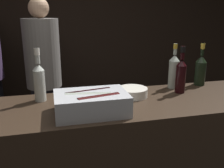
{
  "coord_description": "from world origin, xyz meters",
  "views": [
    {
      "loc": [
        -0.37,
        -1.16,
        1.59
      ],
      "look_at": [
        0.0,
        0.34,
        1.14
      ],
      "focal_mm": 40.0,
      "sensor_mm": 36.0,
      "label": 1
    }
  ],
  "objects_px": {
    "rose_wine_bottle": "(174,70)",
    "champagne_bottle": "(200,69)",
    "white_wine_bottle": "(39,80)",
    "ice_bin_with_bottles": "(91,102)",
    "bowl_white": "(133,92)",
    "red_wine_bottle_black_foil": "(181,74)",
    "person_in_hoodie": "(44,71)"
  },
  "relations": [
    {
      "from": "champagne_bottle",
      "to": "bowl_white",
      "type": "bearing_deg",
      "value": -166.82
    },
    {
      "from": "rose_wine_bottle",
      "to": "champagne_bottle",
      "type": "bearing_deg",
      "value": 5.14
    },
    {
      "from": "rose_wine_bottle",
      "to": "champagne_bottle",
      "type": "distance_m",
      "value": 0.25
    },
    {
      "from": "red_wine_bottle_black_foil",
      "to": "rose_wine_bottle",
      "type": "bearing_deg",
      "value": 87.18
    },
    {
      "from": "champagne_bottle",
      "to": "person_in_hoodie",
      "type": "relative_size",
      "value": 0.19
    },
    {
      "from": "champagne_bottle",
      "to": "rose_wine_bottle",
      "type": "bearing_deg",
      "value": -174.86
    },
    {
      "from": "bowl_white",
      "to": "champagne_bottle",
      "type": "bearing_deg",
      "value": 13.18
    },
    {
      "from": "ice_bin_with_bottles",
      "to": "bowl_white",
      "type": "height_order",
      "value": "ice_bin_with_bottles"
    },
    {
      "from": "bowl_white",
      "to": "white_wine_bottle",
      "type": "distance_m",
      "value": 0.63
    },
    {
      "from": "bowl_white",
      "to": "rose_wine_bottle",
      "type": "xyz_separation_m",
      "value": [
        0.37,
        0.12,
        0.11
      ]
    },
    {
      "from": "rose_wine_bottle",
      "to": "person_in_hoodie",
      "type": "bearing_deg",
      "value": 132.94
    },
    {
      "from": "champagne_bottle",
      "to": "white_wine_bottle",
      "type": "bearing_deg",
      "value": -176.29
    },
    {
      "from": "person_in_hoodie",
      "to": "bowl_white",
      "type": "bearing_deg",
      "value": 139.19
    },
    {
      "from": "ice_bin_with_bottles",
      "to": "champagne_bottle",
      "type": "height_order",
      "value": "champagne_bottle"
    },
    {
      "from": "rose_wine_bottle",
      "to": "red_wine_bottle_black_foil",
      "type": "bearing_deg",
      "value": -92.82
    },
    {
      "from": "ice_bin_with_bottles",
      "to": "red_wine_bottle_black_foil",
      "type": "relative_size",
      "value": 1.23
    },
    {
      "from": "ice_bin_with_bottles",
      "to": "white_wine_bottle",
      "type": "bearing_deg",
      "value": 135.39
    },
    {
      "from": "red_wine_bottle_black_foil",
      "to": "person_in_hoodie",
      "type": "relative_size",
      "value": 0.19
    },
    {
      "from": "white_wine_bottle",
      "to": "person_in_hoodie",
      "type": "bearing_deg",
      "value": 90.28
    },
    {
      "from": "ice_bin_with_bottles",
      "to": "champagne_bottle",
      "type": "bearing_deg",
      "value": 21.48
    },
    {
      "from": "rose_wine_bottle",
      "to": "champagne_bottle",
      "type": "xyz_separation_m",
      "value": [
        0.25,
        0.02,
        -0.01
      ]
    },
    {
      "from": "ice_bin_with_bottles",
      "to": "person_in_hoodie",
      "type": "xyz_separation_m",
      "value": [
        -0.3,
        1.41,
        -0.13
      ]
    },
    {
      "from": "bowl_white",
      "to": "champagne_bottle",
      "type": "xyz_separation_m",
      "value": [
        0.61,
        0.14,
        0.1
      ]
    },
    {
      "from": "rose_wine_bottle",
      "to": "red_wine_bottle_black_foil",
      "type": "xyz_separation_m",
      "value": [
        -0.01,
        -0.12,
        0.0
      ]
    },
    {
      "from": "ice_bin_with_bottles",
      "to": "red_wine_bottle_black_foil",
      "type": "bearing_deg",
      "value": 18.22
    },
    {
      "from": "white_wine_bottle",
      "to": "red_wine_bottle_black_foil",
      "type": "bearing_deg",
      "value": -3.67
    },
    {
      "from": "champagne_bottle",
      "to": "red_wine_bottle_black_foil",
      "type": "bearing_deg",
      "value": -150.35
    },
    {
      "from": "ice_bin_with_bottles",
      "to": "bowl_white",
      "type": "relative_size",
      "value": 2.01
    },
    {
      "from": "rose_wine_bottle",
      "to": "person_in_hoodie",
      "type": "distance_m",
      "value": 1.47
    },
    {
      "from": "white_wine_bottle",
      "to": "red_wine_bottle_black_foil",
      "type": "distance_m",
      "value": 0.98
    },
    {
      "from": "bowl_white",
      "to": "white_wine_bottle",
      "type": "bearing_deg",
      "value": 174.13
    },
    {
      "from": "bowl_white",
      "to": "rose_wine_bottle",
      "type": "bearing_deg",
      "value": 18.28
    }
  ]
}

